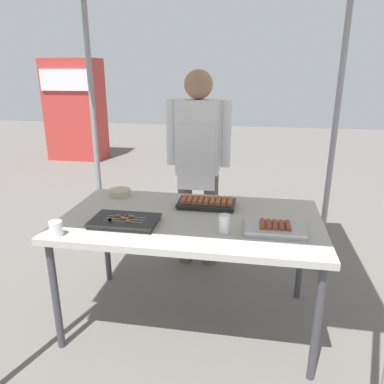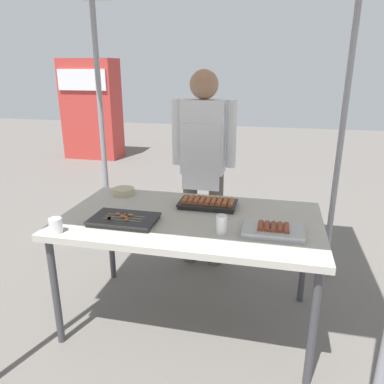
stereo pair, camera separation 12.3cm
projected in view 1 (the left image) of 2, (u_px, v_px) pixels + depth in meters
name	position (u px, v px, depth m)	size (l,w,h in m)	color
ground_plane	(191.00, 319.00, 2.54)	(18.00, 18.00, 0.00)	#66605B
stall_table	(191.00, 225.00, 2.32)	(1.60, 0.90, 0.75)	#B7B2A8
tray_grilled_sausages	(275.00, 228.00, 2.10)	(0.34, 0.23, 0.05)	#ADADB2
tray_meat_skewers	(125.00, 221.00, 2.20)	(0.39, 0.26, 0.04)	black
tray_pork_links	(207.00, 203.00, 2.48)	(0.38, 0.22, 0.06)	black
condiment_bowl	(120.00, 193.00, 2.69)	(0.16, 0.16, 0.05)	#BFB28C
drink_cup_near_edge	(56.00, 229.00, 2.04)	(0.07, 0.07, 0.08)	white
drink_cup_by_wok	(224.00, 224.00, 2.08)	(0.06, 0.06, 0.11)	white
vendor_woman	(198.00, 155.00, 2.99)	(0.52, 0.23, 1.62)	#595147
neighbor_stall_right	(75.00, 110.00, 6.80)	(1.01, 0.56, 1.80)	#BF3833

